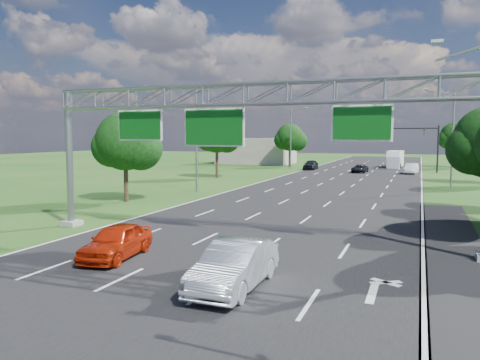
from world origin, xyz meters
The scene contains 19 objects.
ground centered at (0.00, 30.00, 0.00)m, with size 220.00×220.00×0.00m, color #184514.
road centered at (0.00, 30.00, 0.00)m, with size 18.00×180.00×0.02m, color black.
road_flare centered at (10.20, 14.00, 0.00)m, with size 3.00×30.00×0.02m, color black.
sign_gantry centered at (0.33, 12.00, 6.89)m, with size 23.50×1.00×9.56m.
traffic_signal centered at (7.48, 65.00, 5.17)m, with size 12.21×0.24×7.00m.
streetlight_l_near centered at (-11.30, 30.00, 5.58)m, with size 2.97×0.22×10.16m.
streetlight_l_far centered at (-11.30, 65.00, 5.58)m, with size 2.97×0.22×10.16m.
streetlight_r_mid centered at (11.30, 40.00, 5.58)m, with size 2.97×0.22×10.16m.
tree_verge_la centered at (-13.92, 22.04, 4.76)m, with size 5.76×4.80×7.40m.
tree_verge_lb centered at (-15.92, 45.04, 5.41)m, with size 5.76×4.80×8.06m.
tree_verge_lc centered at (-12.92, 70.04, 4.98)m, with size 5.76×4.80×7.62m.
tree_verge_re centered at (14.08, 78.04, 5.20)m, with size 5.76×4.80×7.84m.
building_left centered at (-22.00, 78.00, 2.50)m, with size 14.00×10.00×5.00m, color gray.
red_coupe centered at (-3.86, 6.63, 0.76)m, with size 1.79×4.46×1.52m, color #BB2408.
silver_sedan centered at (2.57, 4.67, 0.84)m, with size 1.77×5.08×1.67m, color silver.
car_queue_b centered at (0.22, 61.02, 0.60)m, with size 1.99×4.31×1.20m, color black.
car_queue_c centered at (-8.00, 64.62, 0.80)m, with size 1.88×4.68×1.60m, color black.
car_queue_d centered at (7.46, 61.59, 0.75)m, with size 1.58×4.53×1.49m, color silver.
box_truck centered at (4.50, 75.23, 1.38)m, with size 2.72×7.76×2.87m.
Camera 1 is at (8.58, -10.38, 5.38)m, focal length 35.00 mm.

